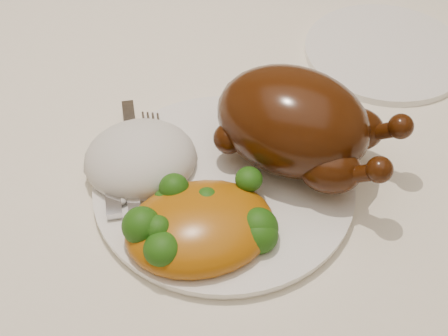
# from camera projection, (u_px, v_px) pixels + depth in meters

# --- Properties ---
(dining_table) EXTENTS (1.60, 0.90, 0.76)m
(dining_table) POSITION_uv_depth(u_px,v_px,m) (186.00, 134.00, 0.82)
(dining_table) COLOR brown
(dining_table) RESTS_ON floor
(tablecloth) EXTENTS (1.73, 1.03, 0.18)m
(tablecloth) POSITION_uv_depth(u_px,v_px,m) (183.00, 91.00, 0.77)
(tablecloth) COLOR white
(tablecloth) RESTS_ON dining_table
(dinner_plate) EXTENTS (0.32, 0.32, 0.01)m
(dinner_plate) POSITION_uv_depth(u_px,v_px,m) (224.00, 186.00, 0.61)
(dinner_plate) COLOR white
(dinner_plate) RESTS_ON tablecloth
(side_plate) EXTENTS (0.24, 0.24, 0.01)m
(side_plate) POSITION_uv_depth(u_px,v_px,m) (386.00, 52.00, 0.76)
(side_plate) COLOR white
(side_plate) RESTS_ON tablecloth
(roast_chicken) EXTENTS (0.21, 0.16, 0.10)m
(roast_chicken) POSITION_uv_depth(u_px,v_px,m) (297.00, 123.00, 0.60)
(roast_chicken) COLOR #401C06
(roast_chicken) RESTS_ON dinner_plate
(rice_mound) EXTENTS (0.14, 0.13, 0.06)m
(rice_mound) POSITION_uv_depth(u_px,v_px,m) (141.00, 159.00, 0.62)
(rice_mound) COLOR silver
(rice_mound) RESTS_ON dinner_plate
(mac_and_cheese) EXTENTS (0.17, 0.15, 0.05)m
(mac_and_cheese) POSITION_uv_depth(u_px,v_px,m) (205.00, 225.00, 0.56)
(mac_and_cheese) COLOR #B36C0B
(mac_and_cheese) RESTS_ON dinner_plate
(cutlery) EXTENTS (0.06, 0.17, 0.01)m
(cutlery) POSITION_uv_depth(u_px,v_px,m) (128.00, 171.00, 0.61)
(cutlery) COLOR silver
(cutlery) RESTS_ON dinner_plate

